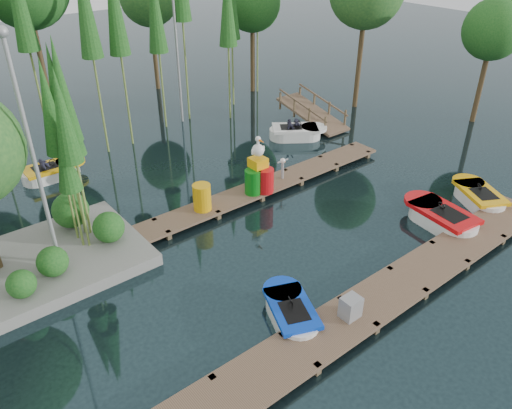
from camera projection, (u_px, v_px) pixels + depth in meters
ground_plane at (254, 244)px, 16.53m from camera, size 90.00×90.00×0.00m
near_dock at (358, 312)px, 13.39m from camera, size 18.00×1.50×0.50m
far_dock at (233, 199)px, 18.62m from camera, size 15.00×1.20×0.50m
island at (0, 178)px, 13.72m from camera, size 6.20×4.20×6.75m
tree_screen at (43, 11)px, 19.41m from camera, size 34.42×18.53×10.31m
lamp_island at (30, 144)px, 13.07m from camera, size 0.30×0.30×7.25m
lamp_rear at (176, 37)px, 23.87m from camera, size 0.30×0.30×7.25m
ramp at (312, 113)px, 25.42m from camera, size 1.50×3.94×1.49m
boat_blue at (291, 313)px, 13.38m from camera, size 1.90×2.62×0.80m
boat_red at (441, 218)px, 17.36m from camera, size 1.67×3.05×0.98m
boat_yellow_near at (478, 197)px, 18.68m from camera, size 2.27×2.86×0.88m
boat_yellow_far at (52, 171)px, 20.46m from camera, size 2.61×1.19×1.30m
boat_white_far at (296, 132)px, 23.97m from camera, size 2.97×2.62×1.31m
utility_cabinet at (351, 307)px, 13.02m from camera, size 0.50×0.43×0.62m
yellow_barrel at (202, 197)px, 17.61m from camera, size 0.65×0.65×0.97m
drum_cluster at (260, 175)px, 18.77m from camera, size 1.27×1.16×2.19m
seagull_post at (283, 165)px, 19.60m from camera, size 0.55×0.29×0.87m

